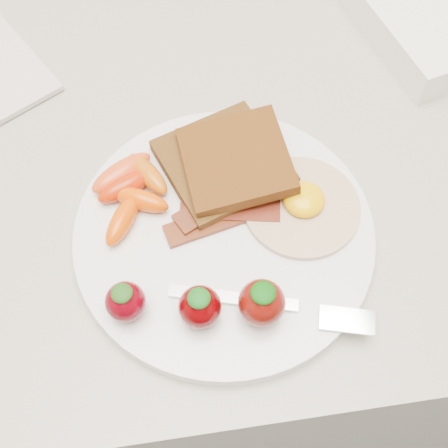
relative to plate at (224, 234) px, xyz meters
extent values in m
cube|color=gray|center=(-0.02, 0.13, -0.46)|extent=(2.00, 0.60, 0.90)
cylinder|color=white|center=(0.00, 0.00, 0.00)|extent=(0.27, 0.27, 0.02)
cube|color=#38210C|center=(0.01, 0.07, 0.02)|extent=(0.13, 0.13, 0.01)
cube|color=black|center=(0.02, 0.06, 0.03)|extent=(0.10, 0.10, 0.02)
cylinder|color=beige|center=(0.07, 0.01, 0.01)|extent=(0.13, 0.13, 0.01)
ellipsoid|color=#F8B500|center=(0.07, 0.01, 0.02)|extent=(0.05, 0.05, 0.02)
cube|color=#4E0C03|center=(-0.01, 0.01, 0.01)|extent=(0.09, 0.04, 0.00)
cube|color=#3D110E|center=(0.01, 0.02, 0.01)|extent=(0.09, 0.04, 0.00)
cube|color=#45190E|center=(0.00, 0.03, 0.02)|extent=(0.09, 0.06, 0.00)
ellipsoid|color=#B82503|center=(-0.08, 0.05, 0.02)|extent=(0.06, 0.04, 0.02)
ellipsoid|color=#DD4900|center=(-0.07, 0.04, 0.02)|extent=(0.06, 0.04, 0.02)
ellipsoid|color=#DA4700|center=(-0.09, 0.02, 0.02)|extent=(0.04, 0.06, 0.02)
ellipsoid|color=#BF560A|center=(-0.06, 0.06, 0.02)|extent=(0.05, 0.06, 0.02)
ellipsoid|color=#DD4618|center=(-0.09, 0.07, 0.02)|extent=(0.07, 0.05, 0.02)
ellipsoid|color=#58000A|center=(-0.09, -0.06, 0.03)|extent=(0.03, 0.03, 0.04)
ellipsoid|color=#1A4310|center=(-0.09, -0.06, 0.05)|extent=(0.02, 0.02, 0.01)
ellipsoid|color=#4C0002|center=(-0.03, -0.08, 0.03)|extent=(0.04, 0.04, 0.04)
ellipsoid|color=#0F4D10|center=(-0.03, -0.08, 0.05)|extent=(0.02, 0.02, 0.01)
ellipsoid|color=#5B0B06|center=(0.02, -0.08, 0.03)|extent=(0.04, 0.04, 0.04)
ellipsoid|color=#094808|center=(0.02, -0.08, 0.05)|extent=(0.02, 0.02, 0.01)
cube|color=silver|center=(0.00, -0.07, 0.01)|extent=(0.11, 0.04, 0.00)
cube|color=white|center=(0.09, -0.10, 0.01)|extent=(0.05, 0.03, 0.00)
camera|label=1|loc=(-0.03, -0.23, 0.45)|focal=45.00mm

